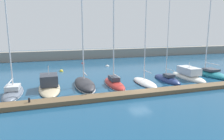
{
  "coord_description": "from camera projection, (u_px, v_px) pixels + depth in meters",
  "views": [
    {
      "loc": [
        -11.14,
        -22.83,
        7.63
      ],
      "look_at": [
        -2.46,
        3.82,
        2.19
      ],
      "focal_mm": 33.75,
      "sensor_mm": 36.0,
      "label": 1
    }
  ],
  "objects": [
    {
      "name": "mooring_buoy_white",
      "position": [
        107.0,
        67.0,
        43.68
      ],
      "size": [
        0.76,
        0.76,
        0.76
      ],
      "primitive_type": "sphere",
      "color": "white",
      "rests_on": "ground_plane"
    },
    {
      "name": "sailboat_charcoal_third",
      "position": [
        84.0,
        83.0,
        28.51
      ],
      "size": [
        2.53,
        7.51,
        14.19
      ],
      "rotation": [
        0.0,
        0.0,
        1.57
      ],
      "color": "#2D2D33",
      "rests_on": "ground_plane"
    },
    {
      "name": "sailboat_slate_nearest",
      "position": [
        13.0,
        92.0,
        25.02
      ],
      "size": [
        2.49,
        6.72,
        13.25
      ],
      "rotation": [
        0.0,
        0.0,
        1.51
      ],
      "color": "slate",
      "rests_on": "ground_plane"
    },
    {
      "name": "mooring_buoy_yellow",
      "position": [
        61.0,
        71.0,
        38.67
      ],
      "size": [
        0.73,
        0.73,
        0.73
      ],
      "primitive_type": "sphere",
      "color": "yellow",
      "rests_on": "ground_plane"
    },
    {
      "name": "sailboat_red_fourth",
      "position": [
        114.0,
        83.0,
        29.13
      ],
      "size": [
        2.07,
        7.1,
        11.91
      ],
      "rotation": [
        0.0,
        0.0,
        1.56
      ],
      "color": "#B72D28",
      "rests_on": "ground_plane"
    },
    {
      "name": "motorboat_ivory_seventh",
      "position": [
        188.0,
        75.0,
        33.32
      ],
      "size": [
        2.67,
        7.67,
        2.97
      ],
      "rotation": [
        0.0,
        0.0,
        1.56
      ],
      "color": "silver",
      "rests_on": "ground_plane"
    },
    {
      "name": "sailboat_white_fifth",
      "position": [
        145.0,
        82.0,
        29.83
      ],
      "size": [
        2.02,
        6.24,
        11.71
      ],
      "rotation": [
        0.0,
        0.0,
        1.57
      ],
      "color": "white",
      "rests_on": "ground_plane"
    },
    {
      "name": "ground_plane",
      "position": [
        140.0,
        92.0,
        26.15
      ],
      "size": [
        120.0,
        120.0,
        0.0
      ],
      "primitive_type": "plane",
      "color": "navy"
    },
    {
      "name": "dock_bollard",
      "position": [
        29.0,
        100.0,
        20.9
      ],
      "size": [
        0.2,
        0.2,
        0.44
      ],
      "primitive_type": "cylinder",
      "color": "black",
      "rests_on": "dock_pier"
    },
    {
      "name": "dock_pier",
      "position": [
        145.0,
        93.0,
        24.88
      ],
      "size": [
        36.66,
        1.73,
        0.48
      ],
      "primitive_type": "cube",
      "color": "brown",
      "rests_on": "ground_plane"
    },
    {
      "name": "motorboat_sand_second",
      "position": [
        49.0,
        86.0,
        27.29
      ],
      "size": [
        2.81,
        8.66,
        3.4
      ],
      "rotation": [
        0.0,
        0.0,
        1.56
      ],
      "color": "beige",
      "rests_on": "ground_plane"
    },
    {
      "name": "sailboat_navy_sixth",
      "position": [
        167.0,
        79.0,
        31.73
      ],
      "size": [
        2.13,
        6.32,
        14.06
      ],
      "rotation": [
        0.0,
        0.0,
        1.56
      ],
      "color": "navy",
      "rests_on": "ground_plane"
    },
    {
      "name": "mooring_buoy_red",
      "position": [
        83.0,
        64.0,
        47.48
      ],
      "size": [
        0.64,
        0.64,
        0.64
      ],
      "primitive_type": "sphere",
      "color": "red",
      "rests_on": "ground_plane"
    },
    {
      "name": "breakwater_seawall",
      "position": [
        88.0,
        54.0,
        55.91
      ],
      "size": [
        108.0,
        2.69,
        2.32
      ],
      "primitive_type": "cube",
      "color": "gray",
      "rests_on": "ground_plane"
    },
    {
      "name": "sailboat_teal_eighth",
      "position": [
        208.0,
        73.0,
        35.66
      ],
      "size": [
        2.95,
        9.14,
        14.65
      ],
      "rotation": [
        0.0,
        0.0,
        1.58
      ],
      "color": "#19707F",
      "rests_on": "ground_plane"
    }
  ]
}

